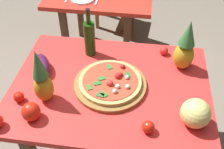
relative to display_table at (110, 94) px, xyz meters
The scene contains 15 objects.
ground_plane 0.65m from the display_table, ahead, with size 10.00×10.00×0.00m, color gray.
display_table is the anchor object (origin of this frame).
background_table 1.26m from the display_table, 102.98° to the left, with size 1.02×0.71×0.73m.
pizza_board 0.10m from the display_table, 65.48° to the right, with size 0.45×0.45×0.03m, color olive.
pizza 0.13m from the display_table, 50.46° to the right, with size 0.39×0.39×0.06m.
wine_bottle 0.41m from the display_table, 122.47° to the left, with size 0.08×0.08×0.35m.
pineapple_left 0.47m from the display_table, 154.84° to the right, with size 0.11×0.11×0.36m.
pineapple_right 0.56m from the display_table, 27.90° to the left, with size 0.13×0.13×0.35m.
melon 0.56m from the display_table, 24.92° to the right, with size 0.16×0.16×0.16m, color #DED273.
bell_pepper 0.52m from the display_table, 140.80° to the right, with size 0.10×0.10×0.11m, color red.
eggplant 0.49m from the display_table, behind, with size 0.20×0.09×0.09m, color #4E1941.
tomato_beside_pepper 0.56m from the display_table, 157.92° to the right, with size 0.06×0.06×0.06m, color red.
tomato_by_bottle 0.42m from the display_table, 51.91° to the right, with size 0.07×0.07×0.07m, color red.
tomato_near_board 0.50m from the display_table, 47.34° to the left, with size 0.06×0.06×0.06m, color red.
knife_utensil 1.11m from the display_table, 104.73° to the left, with size 0.02×0.18×0.01m, color silver.
Camera 1 is at (0.17, -1.15, 1.91)m, focal length 42.46 mm.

